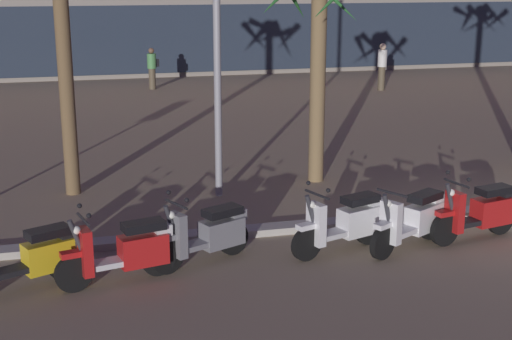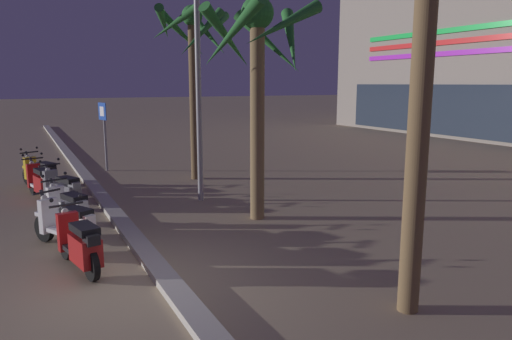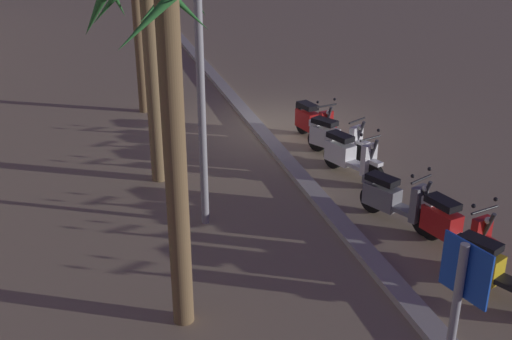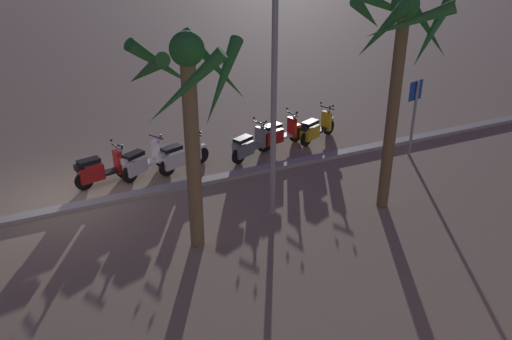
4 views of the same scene
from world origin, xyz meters
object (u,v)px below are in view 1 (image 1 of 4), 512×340
(scooter_red_mid_centre, at_px, (480,212))
(scooter_yellow_mid_front, at_px, (28,258))
(scooter_grey_tail_end, at_px, (208,234))
(scooter_white_second_in_line, at_px, (346,222))
(scooter_white_last_in_row, at_px, (413,220))
(scooter_red_lead_nearest, at_px, (126,251))
(pedestrian_window_shopping, at_px, (152,67))
(pedestrian_by_palm_tree, at_px, (382,65))
(palm_tree_by_mall_entrance, at_px, (320,5))

(scooter_red_mid_centre, bearing_deg, scooter_yellow_mid_front, -178.13)
(scooter_grey_tail_end, bearing_deg, scooter_white_second_in_line, -1.84)
(scooter_yellow_mid_front, xyz_separation_m, scooter_white_last_in_row, (5.88, 0.17, 0.01))
(scooter_red_lead_nearest, distance_m, pedestrian_window_shopping, 18.12)
(scooter_yellow_mid_front, distance_m, scooter_white_last_in_row, 5.88)
(scooter_grey_tail_end, bearing_deg, scooter_white_last_in_row, -3.27)
(scooter_white_second_in_line, relative_size, pedestrian_by_palm_tree, 0.98)
(scooter_yellow_mid_front, height_order, scooter_white_second_in_line, same)
(scooter_red_mid_centre, distance_m, pedestrian_by_palm_tree, 16.04)
(scooter_red_lead_nearest, distance_m, scooter_white_second_in_line, 3.47)
(scooter_red_lead_nearest, relative_size, pedestrian_window_shopping, 1.11)
(scooter_yellow_mid_front, bearing_deg, pedestrian_window_shopping, 78.09)
(scooter_yellow_mid_front, distance_m, palm_tree_by_mall_entrance, 7.77)
(pedestrian_by_palm_tree, distance_m, pedestrian_window_shopping, 8.66)
(scooter_white_second_in_line, height_order, palm_tree_by_mall_entrance, palm_tree_by_mall_entrance)
(scooter_red_lead_nearest, distance_m, pedestrian_by_palm_tree, 18.92)
(scooter_white_last_in_row, xyz_separation_m, palm_tree_by_mall_entrance, (-0.22, 4.09, 3.18))
(scooter_yellow_mid_front, relative_size, scooter_red_lead_nearest, 1.01)
(scooter_grey_tail_end, height_order, pedestrian_window_shopping, pedestrian_window_shopping)
(scooter_white_second_in_line, bearing_deg, scooter_white_last_in_row, -6.10)
(scooter_white_last_in_row, bearing_deg, scooter_grey_tail_end, 176.73)
(scooter_white_second_in_line, relative_size, pedestrian_window_shopping, 1.10)
(scooter_grey_tail_end, relative_size, scooter_red_mid_centre, 0.94)
(pedestrian_window_shopping, bearing_deg, scooter_yellow_mid_front, -101.91)
(pedestrian_window_shopping, bearing_deg, scooter_white_second_in_line, -86.72)
(scooter_white_last_in_row, distance_m, pedestrian_by_palm_tree, 16.52)
(scooter_red_lead_nearest, height_order, scooter_white_last_in_row, scooter_red_lead_nearest)
(scooter_white_second_in_line, xyz_separation_m, scooter_white_last_in_row, (1.10, -0.12, -0.01))
(scooter_white_second_in_line, relative_size, scooter_red_mid_centre, 1.01)
(scooter_grey_tail_end, relative_size, scooter_white_last_in_row, 0.99)
(pedestrian_by_palm_tree, bearing_deg, scooter_yellow_mid_front, -128.00)
(scooter_red_mid_centre, height_order, pedestrian_window_shopping, pedestrian_window_shopping)
(palm_tree_by_mall_entrance, bearing_deg, scooter_grey_tail_end, -128.20)
(scooter_white_last_in_row, distance_m, palm_tree_by_mall_entrance, 5.18)
(scooter_white_second_in_line, bearing_deg, pedestrian_by_palm_tree, 64.30)
(scooter_white_second_in_line, height_order, pedestrian_by_palm_tree, pedestrian_by_palm_tree)
(scooter_grey_tail_end, distance_m, scooter_white_second_in_line, 2.19)
(palm_tree_by_mall_entrance, height_order, pedestrian_by_palm_tree, palm_tree_by_mall_entrance)
(scooter_yellow_mid_front, relative_size, scooter_white_last_in_row, 1.06)
(scooter_white_last_in_row, bearing_deg, pedestrian_by_palm_tree, 67.92)
(palm_tree_by_mall_entrance, bearing_deg, scooter_white_second_in_line, -102.55)
(scooter_red_mid_centre, xyz_separation_m, palm_tree_by_mall_entrance, (-1.44, 4.03, 3.17))
(scooter_grey_tail_end, bearing_deg, palm_tree_by_mall_entrance, 51.80)
(scooter_grey_tail_end, bearing_deg, pedestrian_by_palm_tree, 57.86)
(scooter_red_lead_nearest, bearing_deg, palm_tree_by_mall_entrance, 45.06)
(scooter_grey_tail_end, height_order, pedestrian_by_palm_tree, pedestrian_by_palm_tree)
(scooter_red_mid_centre, distance_m, palm_tree_by_mall_entrance, 5.32)
(scooter_red_lead_nearest, xyz_separation_m, scooter_white_second_in_line, (3.45, 0.37, 0.00))
(scooter_red_lead_nearest, bearing_deg, scooter_yellow_mid_front, 176.32)
(scooter_white_last_in_row, relative_size, palm_tree_by_mall_entrance, 0.33)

